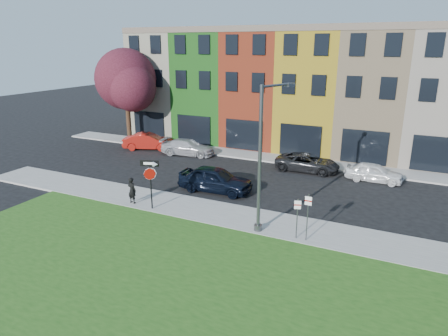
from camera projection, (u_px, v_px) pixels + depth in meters
The scene contains 15 objects.
ground at pixel (208, 241), 19.15m from camera, with size 120.00×120.00×0.00m, color black.
sidewalk_near at pixel (269, 223), 20.89m from camera, with size 40.00×3.00×0.12m, color gray.
sidewalk_far at pixel (260, 157), 33.29m from camera, with size 40.00×2.40×0.12m, color gray.
rowhouse_block at pixel (290, 90), 36.93m from camera, with size 30.00×10.12×10.00m.
stop_sign at pixel (150, 175), 22.04m from camera, with size 1.01×0.38×2.85m.
man at pixel (132, 190), 23.20m from camera, with size 0.61×0.43×1.57m, color black.
sedan_near at pixel (215, 179), 25.39m from camera, with size 4.83×2.11×1.62m, color black.
parked_car_red at pixel (149, 141), 35.61m from camera, with size 4.67×3.08×1.46m, color maroon.
parked_car_silver at pixel (188, 147), 33.83m from camera, with size 4.81×2.54×1.33m, color #A3A2A6.
parked_car_dark at pixel (307, 163), 29.51m from camera, with size 4.72×2.29×1.30m, color black.
parked_car_white at pixel (374, 172), 27.29m from camera, with size 3.79×1.58×1.28m, color white.
street_lamp at pixel (263, 160), 19.08m from camera, with size 1.13×2.47×7.19m.
parking_sign_a at pixel (297, 214), 18.81m from camera, with size 0.31×0.14×2.01m.
parking_sign_b at pixel (308, 212), 18.55m from camera, with size 0.32×0.08×2.35m.
tree_purple at pixel (127, 81), 36.61m from camera, with size 6.66×5.83×8.62m.
Camera 1 is at (8.15, -15.22, 9.05)m, focal length 32.00 mm.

